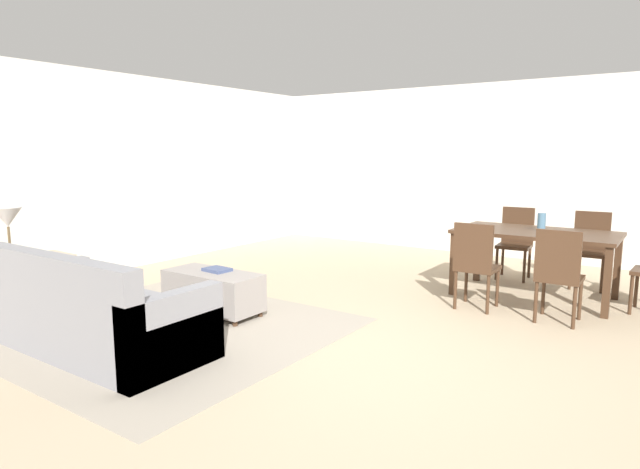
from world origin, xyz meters
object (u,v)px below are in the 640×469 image
object	(u,v)px
ottoman_table	(213,290)
vase_centerpiece	(541,222)
dining_chair_far_right	(590,245)
dining_chair_near_right	(559,271)
couch	(96,317)
side_table	(13,276)
dining_table	(536,239)
table_lamp	(8,220)
dining_chair_near_left	(475,261)
dining_chair_far_left	(516,238)
book_on_ottoman	(217,270)

from	to	relation	value
ottoman_table	vase_centerpiece	distance (m)	3.67
vase_centerpiece	dining_chair_far_right	bearing A→B (deg)	65.02
dining_chair_near_right	dining_chair_far_right	distance (m)	1.74
vase_centerpiece	couch	bearing A→B (deg)	-124.29
side_table	dining_table	bearing A→B (deg)	45.06
couch	table_lamp	distance (m)	1.46
couch	dining_chair_near_left	world-z (taller)	dining_chair_near_left
table_lamp	dining_chair_near_right	xyz separation A→B (m)	(4.26, 2.96, -0.49)
dining_chair_near_right	dining_chair_far_left	distance (m)	1.95
side_table	dining_chair_far_right	world-z (taller)	dining_chair_far_right
side_table	vase_centerpiece	distance (m)	5.49
side_table	table_lamp	world-z (taller)	table_lamp
side_table	dining_chair_far_left	world-z (taller)	dining_chair_far_left
ottoman_table	dining_chair_far_right	bearing A→B (deg)	48.69
side_table	table_lamp	size ratio (longest dim) A/B	1.14
dining_chair_near_left	vase_centerpiece	world-z (taller)	vase_centerpiece
side_table	dining_chair_near_left	xyz separation A→B (m)	(3.45, 2.97, 0.05)
side_table	dining_table	distance (m)	5.44
couch	book_on_ottoman	xyz separation A→B (m)	(0.04, 1.35, 0.16)
ottoman_table	book_on_ottoman	bearing A→B (deg)	81.16
couch	dining_chair_near_left	size ratio (longest dim) A/B	2.12
couch	table_lamp	xyz separation A→B (m)	(-1.27, -0.03, 0.72)
dining_table	dining_chair_far_left	size ratio (longest dim) A/B	1.84
table_lamp	ottoman_table	bearing A→B (deg)	45.42
dining_chair_far_right	book_on_ottoman	xyz separation A→B (m)	(-2.96, -3.32, -0.07)
couch	dining_chair_near_right	world-z (taller)	dining_chair_near_right
dining_table	dining_chair_far_left	bearing A→B (deg)	116.93
couch	book_on_ottoman	world-z (taller)	couch
couch	dining_chair_far_right	world-z (taller)	dining_chair_far_right
table_lamp	dining_table	distance (m)	5.44
ottoman_table	dining_chair_near_left	bearing A→B (deg)	37.48
dining_table	dining_chair_far_right	distance (m)	0.98
side_table	dining_chair_far_right	size ratio (longest dim) A/B	0.65
dining_chair_far_right	vase_centerpiece	world-z (taller)	vase_centerpiece
dining_chair_far_right	vase_centerpiece	distance (m)	0.99
couch	vase_centerpiece	bearing A→B (deg)	55.71
couch	side_table	bearing A→B (deg)	-178.56
dining_chair_far_left	ottoman_table	bearing A→B (deg)	-121.71
ottoman_table	dining_chair_near_left	xyz separation A→B (m)	(2.15, 1.65, 0.27)
dining_table	dining_chair_near_right	size ratio (longest dim) A/B	1.84
dining_chair_far_right	book_on_ottoman	size ratio (longest dim) A/B	3.54
table_lamp	dining_chair_far_right	distance (m)	6.38
ottoman_table	dining_table	size ratio (longest dim) A/B	0.62
dining_table	couch	bearing A→B (deg)	-123.92
dining_chair_near_left	dining_chair_far_left	xyz separation A→B (m)	(-0.05, 1.74, 0.00)
ottoman_table	dining_chair_far_left	size ratio (longest dim) A/B	1.14
dining_chair_far_right	dining_chair_far_left	bearing A→B (deg)	179.78
dining_chair_far_left	dining_chair_far_right	size ratio (longest dim) A/B	1.00
couch	dining_chair_near_left	distance (m)	3.66
couch	book_on_ottoman	bearing A→B (deg)	88.25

